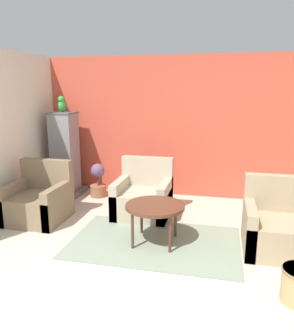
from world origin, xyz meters
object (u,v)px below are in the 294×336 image
object	(u,v)px
armchair_left	(39,202)
armchair_right	(279,228)
potted_plant	(98,180)
parrot	(62,105)
coffee_table	(155,208)
armchair_middle	(143,198)
birdcage	(65,156)

from	to	relation	value
armchair_left	armchair_right	size ratio (longest dim) A/B	1.00
armchair_right	potted_plant	size ratio (longest dim) A/B	1.41
parrot	armchair_right	bearing A→B (deg)	-22.86
armchair_left	parrot	bearing A→B (deg)	97.76
armchair_left	armchair_right	world-z (taller)	same
coffee_table	potted_plant	world-z (taller)	potted_plant
armchair_middle	birdcage	bearing A→B (deg)	156.31
armchair_middle	potted_plant	world-z (taller)	armchair_middle
armchair_right	armchair_left	bearing A→B (deg)	176.16
armchair_left	armchair_right	xyz separation A→B (m)	(3.34, -0.22, 0.00)
armchair_right	birdcage	xyz separation A→B (m)	(-3.51, 1.48, 0.44)
armchair_middle	parrot	bearing A→B (deg)	156.24
coffee_table	armchair_left	size ratio (longest dim) A/B	0.86
coffee_table	armchair_left	distance (m)	1.89
armchair_left	birdcage	bearing A→B (deg)	97.77
armchair_middle	parrot	distance (m)	2.26
armchair_middle	armchair_left	bearing A→B (deg)	-160.29
armchair_right	parrot	xyz separation A→B (m)	(-3.51, 1.48, 1.37)
coffee_table	armchair_left	bearing A→B (deg)	168.45
armchair_middle	armchair_right	bearing A→B (deg)	-22.05
parrot	armchair_middle	bearing A→B (deg)	-23.76
armchair_left	armchair_middle	world-z (taller)	same
armchair_left	potted_plant	bearing A→B (deg)	69.55
coffee_table	parrot	distance (m)	2.85
armchair_left	armchair_middle	distance (m)	1.57
birdcage	armchair_middle	bearing A→B (deg)	-23.69
armchair_right	armchair_middle	bearing A→B (deg)	157.95
coffee_table	armchair_middle	size ratio (longest dim) A/B	0.86
coffee_table	potted_plant	size ratio (longest dim) A/B	1.21
armchair_right	potted_plant	world-z (taller)	armchair_right
armchair_middle	parrot	size ratio (longest dim) A/B	3.03
birdcage	potted_plant	world-z (taller)	birdcage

